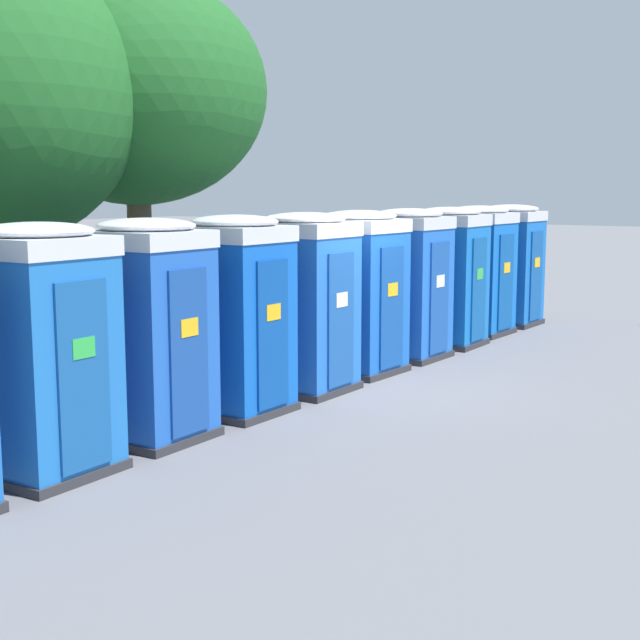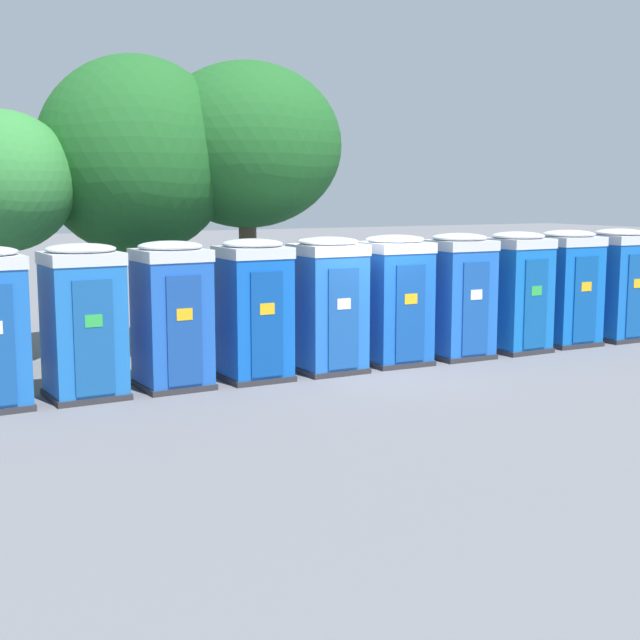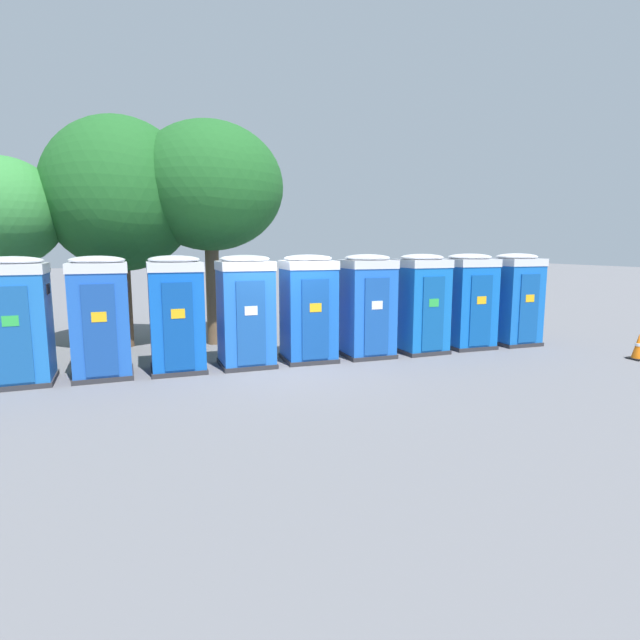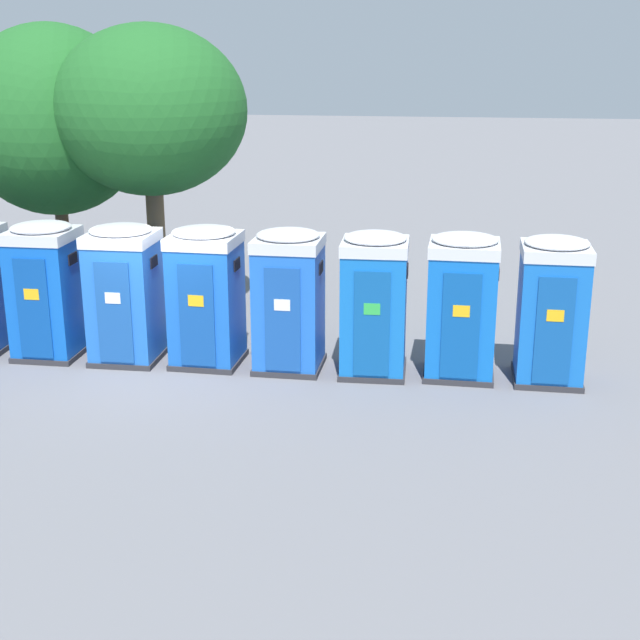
# 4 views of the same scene
# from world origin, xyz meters

# --- Properties ---
(ground_plane) EXTENTS (120.00, 120.00, 0.00)m
(ground_plane) POSITION_xyz_m (0.00, 0.00, 0.00)
(ground_plane) COLOR slate
(portapotty_3) EXTENTS (1.16, 1.21, 2.54)m
(portapotty_3) POSITION_xyz_m (-2.28, 0.32, 1.28)
(portapotty_3) COLOR #2D2D33
(portapotty_3) RESTS_ON ground
(portapotty_4) EXTENTS (1.21, 1.21, 2.54)m
(portapotty_4) POSITION_xyz_m (-0.76, 0.30, 1.28)
(portapotty_4) COLOR #2D2D33
(portapotty_4) RESTS_ON ground
(portapotty_5) EXTENTS (1.25, 1.24, 2.54)m
(portapotty_5) POSITION_xyz_m (0.76, 0.34, 1.28)
(portapotty_5) COLOR #2D2D33
(portapotty_5) RESTS_ON ground
(portapotty_6) EXTENTS (1.21, 1.21, 2.54)m
(portapotty_6) POSITION_xyz_m (2.28, 0.30, 1.28)
(portapotty_6) COLOR #2D2D33
(portapotty_6) RESTS_ON ground
(portapotty_7) EXTENTS (1.20, 1.23, 2.54)m
(portapotty_7) POSITION_xyz_m (3.80, 0.28, 1.28)
(portapotty_7) COLOR #2D2D33
(portapotty_7) RESTS_ON ground
(portapotty_8) EXTENTS (1.24, 1.22, 2.54)m
(portapotty_8) POSITION_xyz_m (5.32, 0.38, 1.28)
(portapotty_8) COLOR #2D2D33
(portapotty_8) RESTS_ON ground
(portapotty_9) EXTENTS (1.17, 1.21, 2.54)m
(portapotty_9) POSITION_xyz_m (6.84, 0.34, 1.28)
(portapotty_9) COLOR #2D2D33
(portapotty_9) RESTS_ON ground
(street_tree_0) EXTENTS (3.98, 3.98, 6.05)m
(street_tree_0) POSITION_xyz_m (-1.09, 3.20, 4.31)
(street_tree_0) COLOR brown
(street_tree_0) RESTS_ON ground
(street_tree_2) EXTENTS (3.94, 3.94, 6.07)m
(street_tree_2) POSITION_xyz_m (-3.37, 3.60, 4.06)
(street_tree_2) COLOR brown
(street_tree_2) RESTS_ON ground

